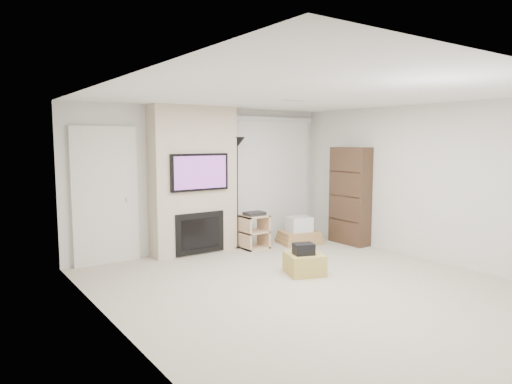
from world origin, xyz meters
TOP-DOWN VIEW (x-y plane):
  - floor at (0.00, 0.00)m, footprint 5.00×5.50m
  - ceiling at (0.00, 0.00)m, footprint 5.00×5.50m
  - wall_back at (0.00, 2.75)m, footprint 5.00×0.00m
  - wall_left at (-2.50, 0.00)m, footprint 0.00×5.50m
  - wall_right at (2.50, 0.00)m, footprint 0.00×5.50m
  - hvac_vent at (0.40, 0.80)m, footprint 0.35×0.18m
  - ottoman at (0.34, 0.47)m, footprint 0.64×0.64m
  - black_bag at (0.30, 0.44)m, footprint 0.34×0.30m
  - fireplace_wall at (-0.35, 2.54)m, footprint 1.50×0.47m
  - entry_door at (-1.80, 2.71)m, footprint 1.02×0.11m
  - vertical_blinds at (1.40, 2.70)m, footprint 1.98×0.10m
  - floor_lamp at (0.47, 2.46)m, footprint 0.29×0.29m
  - av_stand at (0.66, 2.19)m, footprint 0.45×0.38m
  - box_stack at (1.59, 2.04)m, footprint 0.86×0.72m
  - bookshelf at (2.34, 1.48)m, footprint 0.30×0.80m

SIDE VIEW (x-z plane):
  - floor at x=0.00m, z-range 0.00..0.00m
  - ottoman at x=0.34m, z-range 0.00..0.30m
  - box_stack at x=1.59m, z-range -0.06..0.44m
  - av_stand at x=0.66m, z-range 0.02..0.68m
  - black_bag at x=0.30m, z-range 0.30..0.46m
  - bookshelf at x=2.34m, z-range 0.00..1.80m
  - entry_door at x=-1.80m, z-range -0.02..2.12m
  - fireplace_wall at x=-0.35m, z-range -0.01..2.49m
  - wall_back at x=0.00m, z-range 0.00..2.50m
  - wall_left at x=-2.50m, z-range 0.00..2.50m
  - wall_right at x=2.50m, z-range 0.00..2.50m
  - vertical_blinds at x=1.40m, z-range 0.09..2.46m
  - floor_lamp at x=0.47m, z-range 0.57..2.56m
  - hvac_vent at x=0.40m, z-range 2.49..2.50m
  - ceiling at x=0.00m, z-range 2.50..2.50m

